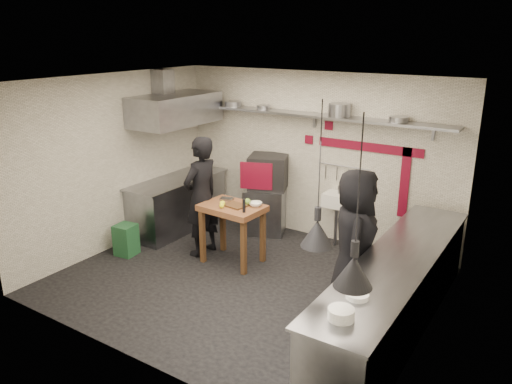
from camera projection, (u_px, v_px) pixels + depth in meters
The scene contains 47 objects.
floor at pixel (244, 281), 7.10m from camera, with size 5.00×5.00×0.00m, color black.
ceiling at pixel (243, 81), 6.25m from camera, with size 5.00×5.00×0.00m, color beige.
wall_back at pixel (314, 156), 8.35m from camera, with size 5.00×0.04×2.80m, color silver.
wall_front at pixel (125, 240), 5.00m from camera, with size 5.00×0.04×2.80m, color silver.
wall_left at pixel (115, 162), 7.97m from camera, with size 0.04×4.20×2.80m, color silver.
wall_right at pixel (435, 225), 5.38m from camera, with size 0.04×4.20×2.80m, color silver.
red_band_horiz at pixel (369, 147), 7.76m from camera, with size 1.70×0.02×0.14m, color maroon.
red_band_vert at pixel (405, 183), 7.59m from camera, with size 0.14×0.02×1.10m, color maroon.
red_tile_a at pixel (329, 126), 8.04m from camera, with size 0.14×0.02×0.14m, color maroon.
red_tile_b at pixel (309, 140), 8.30m from camera, with size 0.14×0.02×0.14m, color maroon.
back_shelf at pixel (311, 115), 7.99m from camera, with size 4.60×0.34×0.04m, color slate.
shelf_bracket_left at pixel (221, 110), 9.12m from camera, with size 0.04×0.06×0.24m, color slate.
shelf_bracket_mid at pixel (315, 120), 8.14m from camera, with size 0.04×0.06×0.24m, color slate.
shelf_bracket_right at pixel (434, 132), 7.15m from camera, with size 0.04×0.06×0.24m, color slate.
pan_far_left at pixel (233, 104), 8.76m from camera, with size 0.29×0.29×0.09m, color slate.
pan_mid_left at pixel (263, 107), 8.44m from camera, with size 0.22×0.22×0.07m, color slate.
stock_pot at pixel (339, 110), 7.70m from camera, with size 0.35×0.35×0.20m, color slate.
pan_right at pixel (399, 119), 7.23m from camera, with size 0.28×0.28×0.08m, color slate.
oven_stand at pixel (265, 210), 8.77m from camera, with size 0.67×0.61×0.80m, color slate.
combi_oven at pixel (268, 172), 8.59m from camera, with size 0.64×0.60×0.58m, color black.
oven_door at pixel (256, 176), 8.35m from camera, with size 0.55×0.03×0.46m, color maroon.
oven_glass at pixel (256, 176), 8.35m from camera, with size 0.32×0.01×0.34m, color black.
hand_sink at pixel (338, 200), 8.11m from camera, with size 0.46×0.34×0.22m, color white.
sink_tap at pixel (339, 190), 8.06m from camera, with size 0.03×0.03×0.14m, color slate.
sink_drain at pixel (336, 226), 8.22m from camera, with size 0.06×0.06×0.66m, color slate.
utensil_rail at pixel (343, 166), 8.06m from camera, with size 0.02×0.02×0.90m, color slate.
counter_right at pixel (395, 295), 5.85m from camera, with size 0.70×3.80×0.90m, color slate.
counter_right_top at pixel (399, 259), 5.71m from camera, with size 0.76×3.90×0.03m, color slate.
plate_stack at pixel (341, 314), 4.46m from camera, with size 0.24×0.24×0.11m, color white.
small_bowl_right at pixel (357, 296), 4.83m from camera, with size 0.22×0.22×0.05m, color white.
counter_left at pixel (178, 204), 8.92m from camera, with size 0.70×1.90×0.90m, color slate.
counter_left_top at pixel (177, 179), 8.78m from camera, with size 0.76×2.00×0.03m, color slate.
extractor_hood at pixel (175, 109), 8.37m from camera, with size 0.78×1.60×0.50m, color slate.
hood_duct at pixel (163, 84), 8.38m from camera, with size 0.28×0.28×0.50m, color slate.
green_bin at pixel (126, 240), 7.90m from camera, with size 0.30×0.30×0.50m, color #1E522D.
prep_table at pixel (233, 234), 7.59m from camera, with size 0.92×0.64×0.92m, color brown, non-canonical shape.
cutting_board at pixel (235, 205), 7.41m from camera, with size 0.33×0.23×0.03m, color #54351D.
pepper_mill at pixel (244, 206), 7.13m from camera, with size 0.04×0.04×0.20m, color black.
lemon_a at pixel (222, 203), 7.41m from camera, with size 0.08×0.08×0.08m, color yellow.
lemon_b at pixel (222, 206), 7.32m from camera, with size 0.07×0.07×0.07m, color yellow.
veg_ball at pixel (247, 202), 7.45m from camera, with size 0.10×0.10×0.10m, color olive.
steel_tray at pixel (227, 199), 7.69m from camera, with size 0.20×0.13×0.03m, color slate.
bowl at pixel (256, 204), 7.41m from camera, with size 0.19×0.19×0.06m, color white.
heat_lamp_near at pixel (319, 176), 4.85m from camera, with size 0.33×0.33×1.49m, color black, non-canonical shape.
heat_lamp_far at pixel (358, 204), 4.10m from camera, with size 0.34×0.34×1.51m, color black, non-canonical shape.
chef_left at pixel (201, 197), 7.75m from camera, with size 0.69×0.45×1.90m, color black.
chef_right at pixel (355, 241), 6.20m from camera, with size 0.90×0.58×1.84m, color black.
Camera 1 is at (3.61, -5.25, 3.39)m, focal length 35.00 mm.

